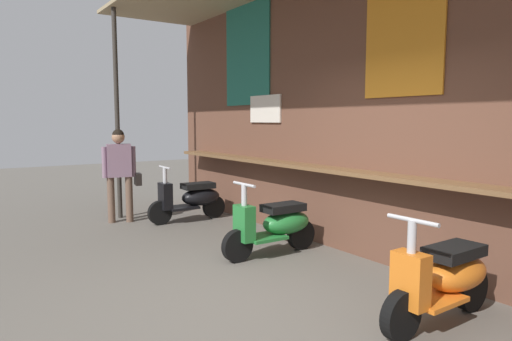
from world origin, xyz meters
name	(u,v)px	position (x,y,z in m)	size (l,w,h in m)	color
ground_plane	(260,304)	(0.00, 0.00, 0.00)	(30.48, 30.48, 0.00)	#605B54
market_stall_facade	(399,86)	(-0.01, 1.91, 2.11)	(10.89, 2.12, 3.90)	brown
scooter_black	(192,198)	(-3.63, 1.08, 0.39)	(0.46, 1.40, 0.97)	black
scooter_green	(276,225)	(-1.21, 1.08, 0.39)	(0.46, 1.40, 0.97)	#237533
scooter_orange	(445,278)	(1.20, 1.08, 0.39)	(0.46, 1.40, 0.97)	orange
shopper_with_handbag	(120,167)	(-4.20, 0.04, 0.95)	(0.32, 0.65, 1.58)	brown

